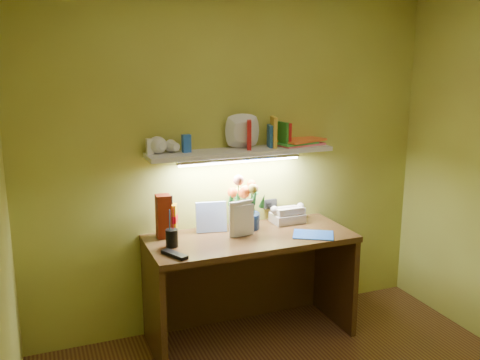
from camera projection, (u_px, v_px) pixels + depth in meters
name	position (u px, v px, depth m)	size (l,w,h in m)	color
desk	(250.00, 287.00, 3.71)	(1.40, 0.60, 0.75)	#3E2110
flower_bouquet	(245.00, 202.00, 3.75)	(0.24, 0.24, 0.37)	#09183E
telephone	(287.00, 213.00, 3.90)	(0.22, 0.17, 0.13)	beige
desk_clock	(300.00, 213.00, 4.02)	(0.08, 0.04, 0.08)	silver
whisky_bottle	(171.00, 216.00, 3.59)	(0.08, 0.08, 0.28)	#B87B06
whisky_box	(164.00, 216.00, 3.57)	(0.09, 0.09, 0.29)	#5C1808
pen_cup	(172.00, 232.00, 3.40)	(0.08, 0.08, 0.19)	black
art_card	(211.00, 217.00, 3.69)	(0.21, 0.04, 0.21)	silver
tv_remote	(175.00, 254.00, 3.26)	(0.05, 0.19, 0.02)	black
blue_folder	(313.00, 235.00, 3.63)	(0.27, 0.20, 0.01)	blue
desk_book_a	(230.00, 220.00, 3.55)	(0.18, 0.02, 0.25)	silver
desk_book_b	(233.00, 222.00, 3.56)	(0.16, 0.02, 0.22)	silver
wall_shelf	(246.00, 146.00, 3.67)	(1.32, 0.35, 0.24)	silver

